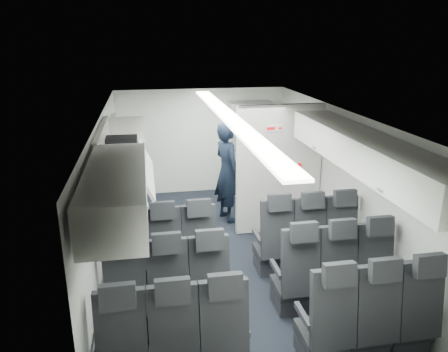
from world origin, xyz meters
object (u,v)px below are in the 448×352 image
object	(u,v)px
seat_row_front	(236,249)
seat_row_rear	(275,335)
seat_row_mid	(252,285)
carry_on_bag	(121,147)
boarding_door	(117,172)
flight_attendant	(227,172)
galley_unit	(249,148)

from	to	relation	value
seat_row_front	seat_row_rear	world-z (taller)	same
seat_row_mid	carry_on_bag	world-z (taller)	carry_on_bag
seat_row_front	carry_on_bag	bearing A→B (deg)	163.43
boarding_door	flight_attendant	distance (m)	1.89
flight_attendant	carry_on_bag	world-z (taller)	carry_on_bag
seat_row_rear	carry_on_bag	world-z (taller)	carry_on_bag
boarding_door	carry_on_bag	world-z (taller)	carry_on_bag
carry_on_bag	boarding_door	bearing A→B (deg)	97.88
galley_unit	carry_on_bag	distance (m)	3.80
galley_unit	flight_attendant	xyz separation A→B (m)	(-0.71, -1.30, -0.06)
carry_on_bag	seat_row_rear	bearing A→B (deg)	-55.90
seat_row_front	flight_attendant	size ratio (longest dim) A/B	1.88
carry_on_bag	seat_row_mid	bearing A→B (deg)	-41.47
seat_row_rear	boarding_door	size ratio (longest dim) A/B	1.79
seat_row_mid	boarding_door	world-z (taller)	boarding_door
seat_row_mid	flight_attendant	distance (m)	2.90
seat_row_front	flight_attendant	bearing A→B (deg)	82.87
boarding_door	carry_on_bag	distance (m)	1.87
seat_row_rear	boarding_door	world-z (taller)	boarding_door
galley_unit	boarding_door	xyz separation A→B (m)	(-2.59, -1.17, 0.00)
seat_row_mid	galley_unit	xyz separation A→B (m)	(0.95, 4.15, 0.55)
seat_row_front	flight_attendant	distance (m)	2.02
galley_unit	carry_on_bag	world-z (taller)	carry_on_bag
flight_attendant	carry_on_bag	size ratio (longest dim) A/B	4.24
galley_unit	seat_row_front	bearing A→B (deg)	-106.28
seat_row_mid	galley_unit	bearing A→B (deg)	77.12
seat_row_front	seat_row_rear	bearing A→B (deg)	-90.00
seat_row_front	boarding_door	xyz separation A→B (m)	(-1.64, 2.09, 0.55)
carry_on_bag	flight_attendant	bearing A→B (deg)	43.16
flight_attendant	seat_row_front	bearing A→B (deg)	154.63
seat_row_mid	boarding_door	distance (m)	3.45
boarding_door	flight_attendant	bearing A→B (deg)	-4.14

